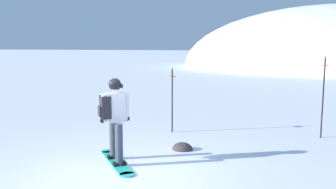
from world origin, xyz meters
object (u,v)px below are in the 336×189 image
at_px(snowboarder_main, 114,118).
at_px(rock_mid, 182,150).
at_px(piste_marker_far, 323,92).
at_px(piste_marker_near, 172,95).

xyz_separation_m(snowboarder_main, rock_mid, (1.09, 1.27, -0.92)).
relative_size(snowboarder_main, piste_marker_far, 0.81).
height_order(snowboarder_main, piste_marker_near, piste_marker_near).
relative_size(piste_marker_near, rock_mid, 3.73).
relative_size(snowboarder_main, piste_marker_near, 0.96).
bearing_deg(snowboarder_main, piste_marker_far, 37.84).
relative_size(piste_marker_near, piste_marker_far, 0.85).
distance_m(snowboarder_main, piste_marker_near, 2.83).
relative_size(snowboarder_main, rock_mid, 3.60).
bearing_deg(rock_mid, piste_marker_near, 113.68).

